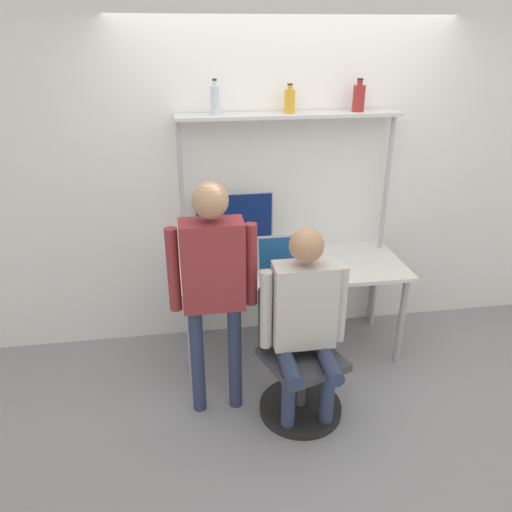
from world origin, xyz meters
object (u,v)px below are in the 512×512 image
at_px(cell_phone, 314,270).
at_px(person_seated, 305,313).
at_px(person_standing, 213,275).
at_px(monitor, 234,221).
at_px(laptop, 279,263).
at_px(bottle_red, 359,98).
at_px(office_chair, 298,375).
at_px(bottle_clear, 215,100).
at_px(bottle_amber, 290,101).

xyz_separation_m(cell_phone, person_seated, (-0.23, -0.65, 0.02)).
bearing_deg(person_standing, person_seated, -14.72).
distance_m(monitor, laptop, 0.50).
bearing_deg(cell_phone, monitor, 146.33).
bearing_deg(bottle_red, office_chair, -122.88).
relative_size(laptop, office_chair, 0.36).
bearing_deg(person_seated, bottle_clear, 113.97).
bearing_deg(bottle_red, monitor, 178.81).
distance_m(cell_phone, bottle_red, 1.30).
height_order(monitor, bottle_amber, bottle_amber).
bearing_deg(bottle_clear, monitor, 8.95).
relative_size(office_chair, bottle_red, 3.93).
distance_m(person_seated, bottle_amber, 1.53).
distance_m(cell_phone, office_chair, 0.81).
xyz_separation_m(monitor, person_standing, (-0.23, -0.87, -0.02)).
relative_size(person_seated, bottle_red, 5.81).
bearing_deg(office_chair, laptop, 91.79).
bearing_deg(bottle_amber, monitor, 177.35).
bearing_deg(office_chair, cell_phone, 67.86).
height_order(bottle_red, bottle_amber, bottle_red).
relative_size(bottle_red, bottle_amber, 1.14).
distance_m(cell_phone, person_seated, 0.69).
bearing_deg(person_seated, person_standing, 165.28).
distance_m(cell_phone, person_standing, 0.97).
xyz_separation_m(laptop, cell_phone, (0.26, -0.02, -0.07)).
bearing_deg(monitor, bottle_red, -1.19).
bearing_deg(person_seated, cell_phone, 70.34).
bearing_deg(laptop, cell_phone, -3.92).
bearing_deg(office_chair, monitor, 107.63).
relative_size(office_chair, bottle_amber, 4.48).
relative_size(monitor, bottle_clear, 2.52).
distance_m(office_chair, bottle_clear, 1.98).
distance_m(person_standing, bottle_red, 1.71).
height_order(monitor, laptop, monitor).
height_order(cell_phone, office_chair, office_chair).
relative_size(person_seated, bottle_clear, 5.55).
relative_size(monitor, person_standing, 0.38).
xyz_separation_m(laptop, person_seated, (0.03, -0.66, -0.04)).
distance_m(bottle_amber, bottle_clear, 0.53).
bearing_deg(laptop, bottle_clear, 141.08).
bearing_deg(monitor, office_chair, -72.37).
bearing_deg(bottle_clear, office_chair, -65.69).
distance_m(cell_phone, bottle_clear, 1.42).
bearing_deg(person_seated, office_chair, 106.54).
height_order(person_seated, bottle_clear, bottle_clear).
height_order(cell_phone, person_seated, person_seated).
bearing_deg(office_chair, person_seated, -73.46).
height_order(laptop, office_chair, laptop).
distance_m(person_standing, bottle_amber, 1.41).
xyz_separation_m(office_chair, bottle_amber, (0.10, 0.95, 1.66)).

